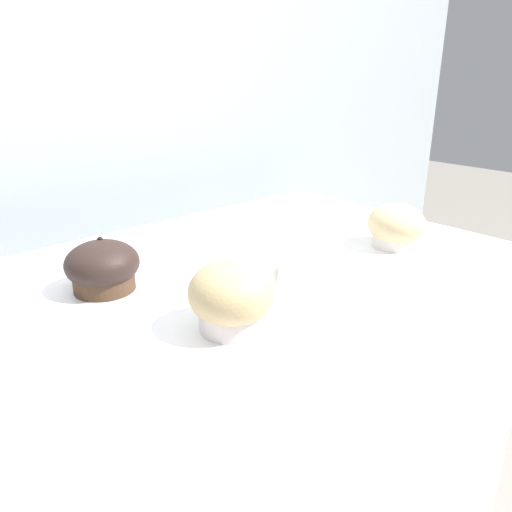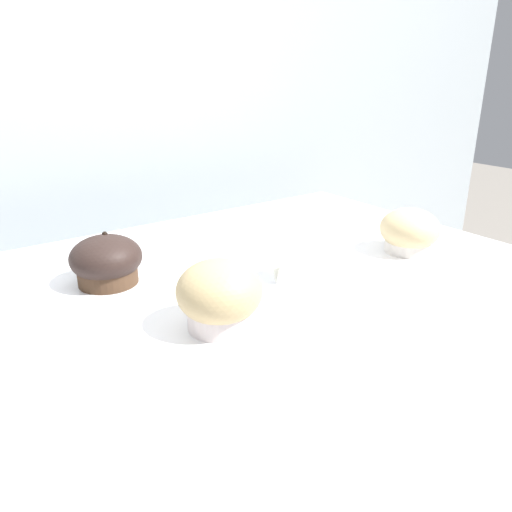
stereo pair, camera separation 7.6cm
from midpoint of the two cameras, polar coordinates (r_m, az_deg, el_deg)
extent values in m
cube|color=#A8B2B7|center=(1.34, -21.17, 4.59)|extent=(3.20, 0.10, 1.80)
cube|color=white|center=(1.09, -4.76, -24.83)|extent=(1.00, 0.64, 0.93)
cylinder|color=white|center=(0.96, 13.44, 2.31)|extent=(0.08, 0.08, 0.04)
ellipsoid|color=#DDC289|center=(0.95, 13.55, 3.55)|extent=(0.11, 0.11, 0.07)
cylinder|color=#483121|center=(0.80, -19.67, -2.28)|extent=(0.09, 0.09, 0.04)
ellipsoid|color=black|center=(0.79, -19.86, -0.84)|extent=(0.11, 0.11, 0.07)
sphere|color=black|center=(0.79, -20.09, 1.73)|extent=(0.01, 0.01, 0.01)
cylinder|color=silver|center=(0.64, -6.22, -6.31)|extent=(0.08, 0.08, 0.05)
ellipsoid|color=tan|center=(0.63, -6.32, -4.23)|extent=(0.11, 0.11, 0.08)
cube|color=white|center=(0.79, 0.38, -0.36)|extent=(0.05, 0.02, 0.06)
cube|color=silver|center=(0.78, 1.37, -0.76)|extent=(0.05, 0.02, 0.06)
camera|label=1|loc=(0.04, -92.86, -1.10)|focal=35.00mm
camera|label=2|loc=(0.04, 87.14, 1.10)|focal=35.00mm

